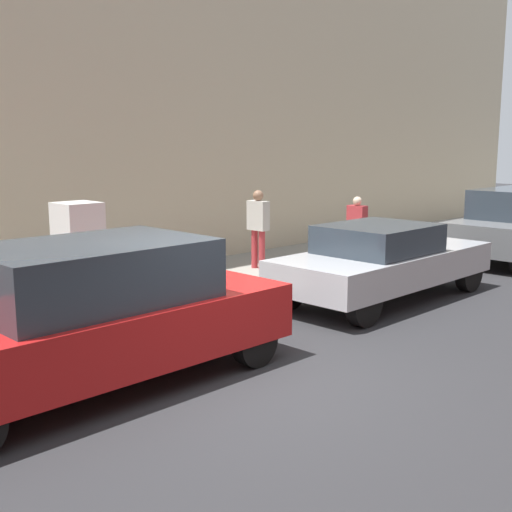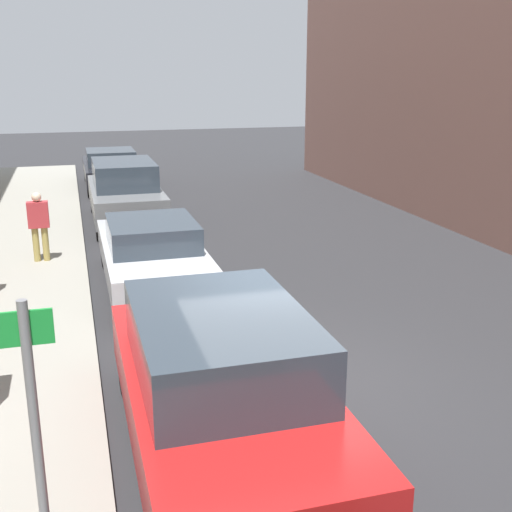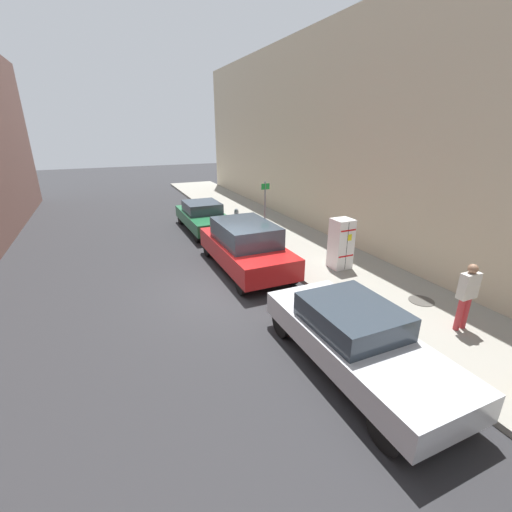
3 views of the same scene
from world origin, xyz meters
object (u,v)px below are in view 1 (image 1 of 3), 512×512
Objects in this scene: pedestrian_walking_far at (357,225)px; pedestrian_standing_near at (258,223)px; discarded_refrigerator at (79,255)px; parked_suv_red at (93,313)px; parked_sedan_silver at (383,260)px.

pedestrian_standing_near is at bearing 110.02° from pedestrian_walking_far.
parked_suv_red is at bearing -27.18° from discarded_refrigerator.
pedestrian_standing_near is 0.37× the size of parked_sedan_silver.
pedestrian_walking_far is at bearing 135.37° from parked_sedan_silver.
parked_suv_red is 5.98m from parked_sedan_silver.
pedestrian_walking_far is at bearing 101.25° from pedestrian_standing_near.
parked_sedan_silver is (2.15, -2.13, -0.25)m from pedestrian_walking_far.
pedestrian_walking_far is (0.81, 6.58, -0.02)m from discarded_refrigerator.
pedestrian_standing_near reaches higher than parked_suv_red.
discarded_refrigerator reaches higher than pedestrian_standing_near.
pedestrian_standing_near is at bearing 179.56° from parked_sedan_silver.
parked_sedan_silver is (-0.00, 5.98, -0.14)m from parked_suv_red.
parked_suv_red is at bearing 152.28° from pedestrian_walking_far.
discarded_refrigerator is 4.49m from pedestrian_standing_near.
discarded_refrigerator is at bearing -47.88° from pedestrian_standing_near.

